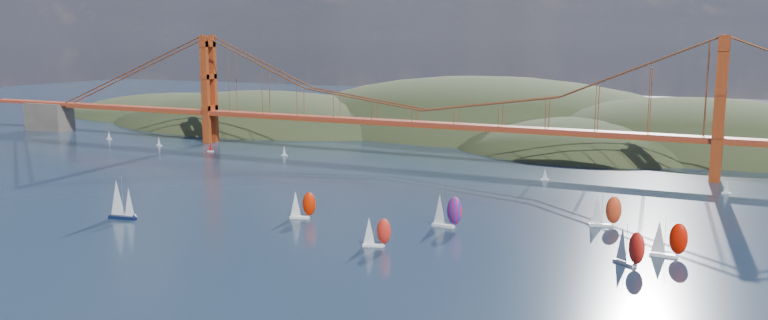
{
  "coord_description": "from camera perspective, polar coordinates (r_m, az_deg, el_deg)",
  "views": [
    {
      "loc": [
        128.1,
        -127.26,
        54.63
      ],
      "look_at": [
        23.24,
        90.0,
        14.56
      ],
      "focal_mm": 35.0,
      "sensor_mm": 36.0,
      "label": 1
    }
  ],
  "objects": [
    {
      "name": "racer_rwb",
      "position": [
        216.68,
        4.79,
        -3.85
      ],
      "size": [
        9.26,
        3.94,
        10.53
      ],
      "rotation": [
        0.0,
        0.0,
        -0.08
      ],
      "color": "white",
      "rests_on": "ground"
    },
    {
      "name": "bridge",
      "position": [
        334.32,
        2.86,
        5.58
      ],
      "size": [
        552.0,
        12.0,
        55.0
      ],
      "color": "#99311B",
      "rests_on": "ground"
    },
    {
      "name": "sloop_navy",
      "position": [
        239.19,
        -19.43,
        -2.89
      ],
      "size": [
        8.82,
        5.5,
        13.21
      ],
      "rotation": [
        0.0,
        0.0,
        0.18
      ],
      "color": "black",
      "rests_on": "ground"
    },
    {
      "name": "distant_boat_3",
      "position": [
        347.48,
        -7.61,
        0.7
      ],
      "size": [
        3.0,
        2.0,
        4.7
      ],
      "color": "silver",
      "rests_on": "ground"
    },
    {
      "name": "racer_1",
      "position": [
        196.47,
        -0.61,
        -5.47
      ],
      "size": [
        7.78,
        4.76,
        8.7
      ],
      "rotation": [
        0.0,
        0.0,
        0.3
      ],
      "color": "silver",
      "rests_on": "ground"
    },
    {
      "name": "distant_boat_4",
      "position": [
        287.59,
        24.64,
        -1.9
      ],
      "size": [
        3.0,
        2.0,
        4.7
      ],
      "color": "silver",
      "rests_on": "ground"
    },
    {
      "name": "headlands",
      "position": [
        419.39,
        13.99,
        -0.06
      ],
      "size": [
        725.0,
        225.0,
        96.0
      ],
      "color": "black",
      "rests_on": "ground"
    },
    {
      "name": "ground",
      "position": [
        188.65,
        -18.75,
        -7.92
      ],
      "size": [
        1200.0,
        1200.0,
        0.0
      ],
      "primitive_type": "plane",
      "color": "black",
      "rests_on": "ground"
    },
    {
      "name": "distant_boat_8",
      "position": [
        292.59,
        12.16,
        -1.06
      ],
      "size": [
        3.0,
        2.0,
        4.7
      ],
      "color": "silver",
      "rests_on": "ground"
    },
    {
      "name": "distant_boat_0",
      "position": [
        426.53,
        -20.22,
        1.82
      ],
      "size": [
        3.0,
        2.0,
        4.7
      ],
      "color": "silver",
      "rests_on": "ground"
    },
    {
      "name": "racer_2",
      "position": [
        189.99,
        18.16,
        -6.27
      ],
      "size": [
        8.69,
        7.39,
        10.05
      ],
      "rotation": [
        0.0,
        0.0,
        -0.61
      ],
      "color": "silver",
      "rests_on": "ground"
    },
    {
      "name": "distant_boat_2",
      "position": [
        366.31,
        -13.09,
        0.99
      ],
      "size": [
        3.0,
        2.0,
        4.7
      ],
      "color": "silver",
      "rests_on": "ground"
    },
    {
      "name": "racer_3",
      "position": [
        226.0,
        16.48,
        -3.69
      ],
      "size": [
        9.17,
        5.05,
        10.28
      ],
      "rotation": [
        0.0,
        0.0,
        0.23
      ],
      "color": "silver",
      "rests_on": "ground"
    },
    {
      "name": "distant_boat_1",
      "position": [
        392.51,
        -16.78,
        1.38
      ],
      "size": [
        3.0,
        2.0,
        4.7
      ],
      "color": "silver",
      "rests_on": "ground"
    },
    {
      "name": "racer_0",
      "position": [
        227.63,
        -6.27,
        -3.38
      ],
      "size": [
        8.28,
        5.24,
        9.26
      ],
      "rotation": [
        0.0,
        0.0,
        0.33
      ],
      "color": "white",
      "rests_on": "ground"
    },
    {
      "name": "racer_4",
      "position": [
        200.3,
        20.83,
        -5.6
      ],
      "size": [
        8.88,
        3.63,
        10.2
      ],
      "rotation": [
        0.0,
        0.0,
        -0.03
      ],
      "color": "white",
      "rests_on": "ground"
    }
  ]
}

